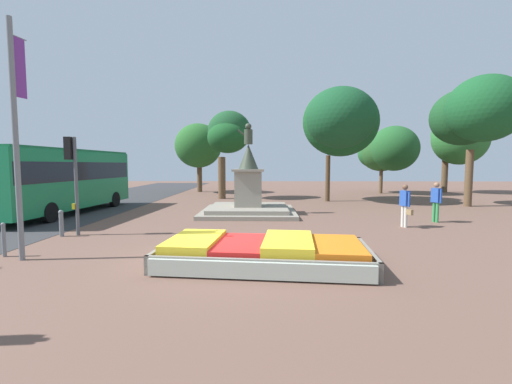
# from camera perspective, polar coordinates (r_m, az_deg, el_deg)

# --- Properties ---
(ground_plane) EXTENTS (85.67, 85.67, 0.00)m
(ground_plane) POSITION_cam_1_polar(r_m,az_deg,el_deg) (9.74, -5.07, -10.57)
(ground_plane) COLOR brown
(flower_planter) EXTENTS (5.52, 3.20, 0.67)m
(flower_planter) POSITION_cam_1_polar(r_m,az_deg,el_deg) (8.90, 1.26, -10.10)
(flower_planter) COLOR #38281C
(flower_planter) RESTS_ON ground_plane
(statue_monument) EXTENTS (4.76, 4.76, 4.64)m
(statue_monument) POSITION_cam_1_polar(r_m,az_deg,el_deg) (17.67, -1.27, -0.87)
(statue_monument) COLOR gray
(statue_monument) RESTS_ON ground_plane
(traffic_light_mid_block) EXTENTS (0.41, 0.28, 3.52)m
(traffic_light_mid_block) POSITION_cam_1_polar(r_m,az_deg,el_deg) (13.83, -28.26, 3.57)
(traffic_light_mid_block) COLOR #4C5156
(traffic_light_mid_block) RESTS_ON ground_plane
(banner_pole) EXTENTS (0.16, 0.56, 6.28)m
(banner_pole) POSITION_cam_1_polar(r_m,az_deg,el_deg) (10.96, -35.10, 7.78)
(banner_pole) COLOR slate
(banner_pole) RESTS_ON ground_plane
(city_bus) EXTENTS (2.99, 9.68, 3.31)m
(city_bus) POSITION_cam_1_polar(r_m,az_deg,el_deg) (20.12, -29.50, 2.18)
(city_bus) COLOR #197A47
(city_bus) RESTS_ON ground_plane
(pedestrian_with_handbag) EXTENTS (0.35, 0.71, 1.75)m
(pedestrian_with_handbag) POSITION_cam_1_polar(r_m,az_deg,el_deg) (15.11, 23.58, -1.69)
(pedestrian_with_handbag) COLOR beige
(pedestrian_with_handbag) RESTS_ON ground_plane
(pedestrian_near_planter) EXTENTS (0.34, 0.54, 1.77)m
(pedestrian_near_planter) POSITION_cam_1_polar(r_m,az_deg,el_deg) (17.01, 27.82, -1.04)
(pedestrian_near_planter) COLOR #338C4C
(pedestrian_near_planter) RESTS_ON ground_plane
(kerb_bollard_mid_b) EXTENTS (0.11, 0.11, 0.95)m
(kerb_bollard_mid_b) POSITION_cam_1_polar(r_m,az_deg,el_deg) (11.78, -36.46, -6.31)
(kerb_bollard_mid_b) COLOR slate
(kerb_bollard_mid_b) RESTS_ON ground_plane
(kerb_bollard_north) EXTENTS (0.16, 0.16, 0.95)m
(kerb_bollard_north) POSITION_cam_1_polar(r_m,az_deg,el_deg) (13.96, -29.70, -4.43)
(kerb_bollard_north) COLOR slate
(kerb_bollard_north) RESTS_ON ground_plane
(park_tree_far_left) EXTENTS (4.68, 5.41, 5.83)m
(park_tree_far_left) POSITION_cam_1_polar(r_m,az_deg,el_deg) (32.33, 20.82, 6.45)
(park_tree_far_left) COLOR brown
(park_tree_far_left) RESTS_ON ground_plane
(park_tree_behind_statue) EXTENTS (4.19, 4.92, 6.23)m
(park_tree_behind_statue) POSITION_cam_1_polar(r_m,az_deg,el_deg) (31.89, -9.54, 7.48)
(park_tree_behind_statue) COLOR brown
(park_tree_behind_statue) RESTS_ON ground_plane
(park_tree_far_right) EXTENTS (5.35, 6.44, 8.02)m
(park_tree_far_right) POSITION_cam_1_polar(r_m,az_deg,el_deg) (24.82, 13.92, 11.52)
(park_tree_far_right) COLOR #4C3823
(park_tree_far_right) RESTS_ON ground_plane
(park_tree_street_side) EXTENTS (4.80, 5.11, 7.14)m
(park_tree_street_side) POSITION_cam_1_polar(r_m,az_deg,el_deg) (35.98, 30.57, 7.79)
(park_tree_street_side) COLOR brown
(park_tree_street_side) RESTS_ON ground_plane
(park_tree_mid_canopy) EXTENTS (4.14, 6.02, 7.58)m
(park_tree_mid_canopy) POSITION_cam_1_polar(r_m,az_deg,el_deg) (24.55, 32.64, 11.01)
(park_tree_mid_canopy) COLOR brown
(park_tree_mid_canopy) RESTS_ON ground_plane
(park_tree_distant) EXTENTS (3.28, 3.66, 6.57)m
(park_tree_distant) POSITION_cam_1_polar(r_m,az_deg,el_deg) (26.01, -4.60, 9.48)
(park_tree_distant) COLOR brown
(park_tree_distant) RESTS_ON ground_plane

